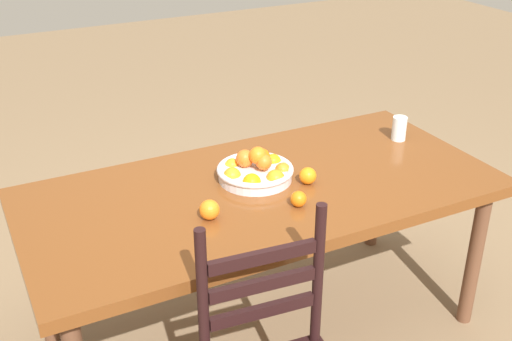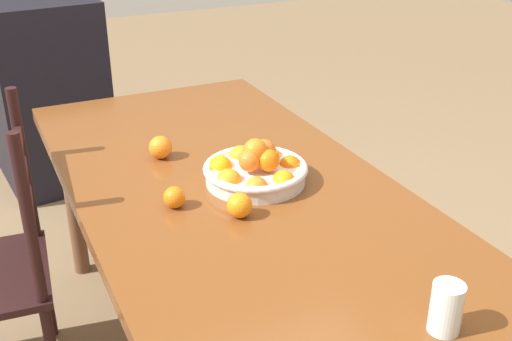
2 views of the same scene
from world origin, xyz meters
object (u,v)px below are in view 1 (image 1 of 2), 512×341
(orange_loose_2, at_px, (308,176))
(drinking_glass, at_px, (399,128))
(dining_table, at_px, (263,201))
(orange_loose_0, at_px, (209,210))
(fruit_bowl, at_px, (256,170))
(orange_loose_1, at_px, (298,199))

(orange_loose_2, height_order, drinking_glass, drinking_glass)
(dining_table, relative_size, drinking_glass, 17.09)
(dining_table, relative_size, orange_loose_2, 27.42)
(dining_table, height_order, orange_loose_0, orange_loose_0)
(fruit_bowl, bearing_deg, drinking_glass, -175.56)
(orange_loose_2, bearing_deg, dining_table, -19.15)
(dining_table, xyz_separation_m, orange_loose_2, (-0.18, 0.06, 0.10))
(orange_loose_0, relative_size, drinking_glass, 0.67)
(orange_loose_2, xyz_separation_m, drinking_glass, (-0.61, -0.19, 0.02))
(drinking_glass, bearing_deg, fruit_bowl, 4.44)
(dining_table, distance_m, orange_loose_1, 0.23)
(fruit_bowl, xyz_separation_m, orange_loose_1, (-0.04, 0.27, -0.01))
(fruit_bowl, bearing_deg, orange_loose_1, 98.94)
(orange_loose_0, distance_m, orange_loose_2, 0.48)
(orange_loose_1, bearing_deg, fruit_bowl, -81.06)
(orange_loose_0, relative_size, orange_loose_2, 1.08)
(dining_table, distance_m, fruit_bowl, 0.13)
(orange_loose_0, distance_m, orange_loose_1, 0.35)
(dining_table, bearing_deg, fruit_bowl, -93.24)
(dining_table, bearing_deg, orange_loose_2, 160.85)
(orange_loose_0, bearing_deg, fruit_bowl, -145.28)
(orange_loose_2, bearing_deg, drinking_glass, -162.78)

